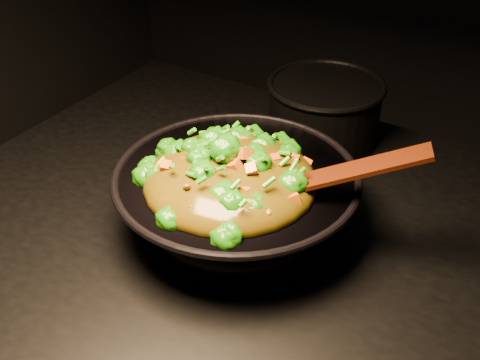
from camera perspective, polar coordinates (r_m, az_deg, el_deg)
The scene contains 4 objects.
wok at distance 0.97m, azimuth -0.31°, elevation -2.13°, with size 0.38×0.38×0.11m, color black, non-canonical shape.
stir_fry at distance 0.89m, azimuth -0.95°, elevation 2.07°, with size 0.27×0.27×0.09m, color #217B08, non-canonical shape.
spatula at distance 0.87m, azimuth 9.24°, elevation 0.55°, with size 0.27×0.04×0.01m, color #330F06.
back_pot at distance 1.22m, azimuth 7.99°, elevation 6.53°, with size 0.22×0.22×0.13m, color black.
Camera 1 is at (0.36, -0.67, 1.53)m, focal length 45.00 mm.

